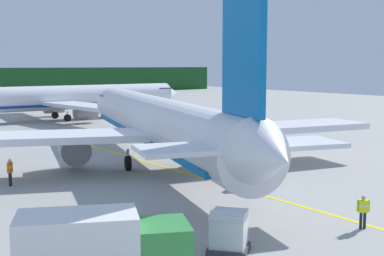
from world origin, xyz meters
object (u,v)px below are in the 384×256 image
at_px(airliner_foreground, 158,123).
at_px(service_truck_baggage, 101,250).
at_px(cargo_container_near, 229,232).
at_px(cargo_container_mid, 260,171).
at_px(crew_marshaller, 363,209).
at_px(crew_loader_left, 10,170).
at_px(airliner_mid_apron, 66,98).

relative_size(airliner_foreground, service_truck_baggage, 6.53).
relative_size(service_truck_baggage, cargo_container_near, 2.73).
distance_m(service_truck_baggage, cargo_container_mid, 18.48).
distance_m(airliner_foreground, cargo_container_near, 19.93).
relative_size(cargo_container_near, crew_marshaller, 1.40).
bearing_deg(crew_loader_left, cargo_container_mid, -34.56).
bearing_deg(crew_loader_left, airliner_mid_apron, 62.61).
xyz_separation_m(airliner_mid_apron, service_truck_baggage, (-22.11, -56.35, -1.50)).
distance_m(airliner_foreground, cargo_container_mid, 10.00).
xyz_separation_m(airliner_mid_apron, cargo_container_mid, (-6.10, -47.13, -2.19)).
bearing_deg(cargo_container_near, airliner_foreground, 66.51).
xyz_separation_m(airliner_foreground, crew_loader_left, (-11.53, -0.18, -2.33)).
distance_m(service_truck_baggage, cargo_container_near, 6.22).
height_order(cargo_container_near, crew_loader_left, cargo_container_near).
bearing_deg(crew_marshaller, airliner_foreground, 88.52).
height_order(airliner_foreground, cargo_container_near, airliner_foreground).
bearing_deg(airliner_foreground, crew_marshaller, -91.48).
height_order(cargo_container_mid, crew_loader_left, cargo_container_mid).
height_order(airliner_mid_apron, crew_loader_left, airliner_mid_apron).
relative_size(airliner_mid_apron, crew_marshaller, 23.16).
height_order(crew_marshaller, crew_loader_left, crew_loader_left).
bearing_deg(crew_loader_left, service_truck_baggage, -97.70).
bearing_deg(crew_loader_left, cargo_container_near, -78.51).
height_order(cargo_container_mid, crew_marshaller, cargo_container_mid).
distance_m(airliner_mid_apron, cargo_container_near, 58.06).
bearing_deg(cargo_container_mid, crew_loader_left, 145.44).
xyz_separation_m(airliner_foreground, crew_marshaller, (-0.50, -19.36, -2.43)).
relative_size(airliner_mid_apron, cargo_container_mid, 15.42).
bearing_deg(cargo_container_mid, service_truck_baggage, -150.04).
height_order(airliner_foreground, crew_marshaller, airliner_foreground).
relative_size(airliner_foreground, crew_marshaller, 24.88).
distance_m(airliner_foreground, airliner_mid_apron, 38.51).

